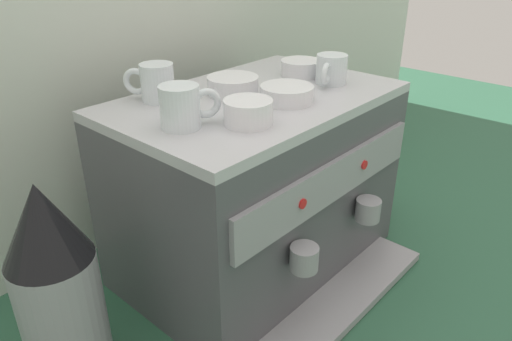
% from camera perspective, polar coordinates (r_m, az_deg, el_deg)
% --- Properties ---
extents(ground_plane, '(4.00, 4.00, 0.00)m').
position_cam_1_polar(ground_plane, '(1.24, 0.00, -10.34)').
color(ground_plane, '#28563D').
extents(tiled_backsplash_wall, '(2.80, 0.03, 1.14)m').
position_cam_1_polar(tiled_backsplash_wall, '(1.27, -12.63, 18.11)').
color(tiled_backsplash_wall, silver).
rests_on(tiled_backsplash_wall, ground_plane).
extents(espresso_machine, '(0.63, 0.51, 0.43)m').
position_cam_1_polar(espresso_machine, '(1.12, 0.18, -1.76)').
color(espresso_machine, '#4C4C51').
rests_on(espresso_machine, ground_plane).
extents(ceramic_cup_0, '(0.10, 0.07, 0.07)m').
position_cam_1_polar(ceramic_cup_0, '(1.13, 8.85, 11.70)').
color(ceramic_cup_0, silver).
rests_on(ceramic_cup_0, espresso_machine).
extents(ceramic_cup_1, '(0.11, 0.07, 0.08)m').
position_cam_1_polar(ceramic_cup_1, '(0.87, -8.68, 7.48)').
color(ceramic_cup_1, silver).
rests_on(ceramic_cup_1, espresso_machine).
extents(ceramic_cup_2, '(0.08, 0.10, 0.08)m').
position_cam_1_polar(ceramic_cup_2, '(1.02, -11.78, 10.14)').
color(ceramic_cup_2, silver).
rests_on(ceramic_cup_2, espresso_machine).
extents(ceramic_bowl_0, '(0.11, 0.11, 0.04)m').
position_cam_1_polar(ceramic_bowl_0, '(1.05, -2.74, 9.98)').
color(ceramic_bowl_0, white).
rests_on(ceramic_bowl_0, espresso_machine).
extents(ceramic_bowl_1, '(0.11, 0.11, 0.03)m').
position_cam_1_polar(ceramic_bowl_1, '(1.00, 3.66, 8.99)').
color(ceramic_bowl_1, white).
rests_on(ceramic_bowl_1, espresso_machine).
extents(ceramic_bowl_2, '(0.10, 0.10, 0.04)m').
position_cam_1_polar(ceramic_bowl_2, '(1.19, 5.32, 11.94)').
color(ceramic_bowl_2, white).
rests_on(ceramic_bowl_2, espresso_machine).
extents(ceramic_bowl_3, '(0.09, 0.09, 0.04)m').
position_cam_1_polar(ceramic_bowl_3, '(0.88, -0.93, 6.86)').
color(ceramic_bowl_3, white).
rests_on(ceramic_bowl_3, espresso_machine).
extents(coffee_grinder, '(0.15, 0.15, 0.40)m').
position_cam_1_polar(coffee_grinder, '(0.91, -22.41, -12.69)').
color(coffee_grinder, '#939399').
rests_on(coffee_grinder, ground_plane).
extents(milk_pitcher, '(0.11, 0.11, 0.16)m').
position_cam_1_polar(milk_pitcher, '(1.47, 12.61, -1.16)').
color(milk_pitcher, '#B7B7BC').
rests_on(milk_pitcher, ground_plane).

